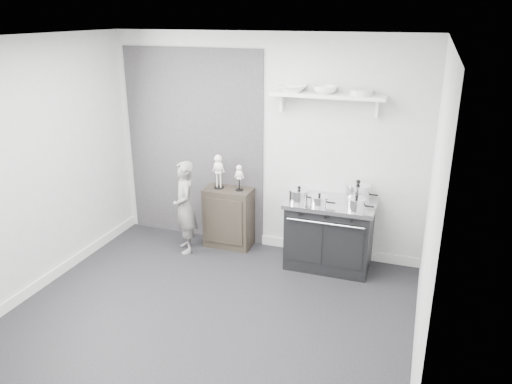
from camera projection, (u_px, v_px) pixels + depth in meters
ground at (207, 316)px, 5.05m from camera, size 4.00×4.00×0.00m
room_shell at (199, 156)px, 4.65m from camera, size 4.02×3.62×2.71m
wall_shelf at (328, 96)px, 5.61m from camera, size 1.30×0.26×0.24m
stove at (329, 234)px, 5.93m from camera, size 1.03×0.64×0.83m
side_cabinet at (229, 217)px, 6.47m from camera, size 0.60×0.35×0.78m
child at (185, 207)px, 6.26m from camera, size 0.48×0.52×1.19m
pot_front_left at (299, 195)px, 5.76m from camera, size 0.32×0.23×0.19m
pot_back_right at (358, 192)px, 5.78m from camera, size 0.39×0.30×0.26m
pot_front_right at (356, 204)px, 5.52m from camera, size 0.30×0.22×0.18m
pot_front_center at (319, 201)px, 5.67m from camera, size 0.29×0.20×0.15m
skeleton_full at (218, 169)px, 6.29m from camera, size 0.14×0.09×0.51m
skeleton_torso at (239, 176)px, 6.23m from camera, size 0.11×0.07×0.38m
bowl_large at (293, 88)px, 5.71m from camera, size 0.32×0.32×0.08m
bowl_small at (325, 90)px, 5.59m from camera, size 0.27×0.27×0.08m
plate_stack at (361, 93)px, 5.47m from camera, size 0.25×0.25×0.06m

